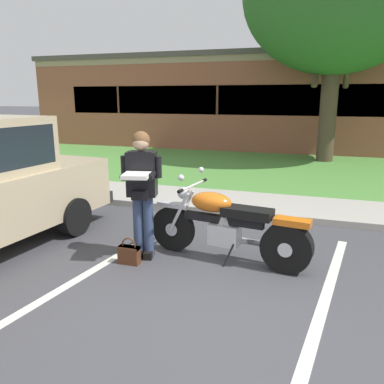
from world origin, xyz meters
The scene contains 13 objects.
ground_plane centered at (0.00, 0.00, 0.00)m, with size 140.00×140.00×0.00m, color #424247.
curb_strip centered at (0.00, 3.15, 0.06)m, with size 60.00×0.20×0.12m, color #ADA89E.
concrete_walk centered at (0.00, 4.00, 0.04)m, with size 60.00×1.50×0.08m, color #ADA89E.
grass_lawn centered at (0.00, 8.09, 0.03)m, with size 60.00×6.68×0.06m, color #518E3D.
stall_stripe_0 centered at (-1.68, 0.20, 0.00)m, with size 0.12×4.40×0.01m, color silver.
stall_stripe_1 centered at (1.08, 0.20, 0.00)m, with size 0.12×4.40×0.01m, color silver.
motorcycle centered at (-0.07, 1.15, 0.48)m, with size 2.24×0.82×1.18m.
rider_person centered at (-1.23, 0.90, 1.01)m, with size 0.53×0.64×1.70m.
handbag centered at (-1.32, 0.64, 0.14)m, with size 0.28×0.13×0.36m.
hedge_left centered at (-4.82, 11.80, 0.65)m, with size 3.07×0.90×1.24m.
hedge_center_left centered at (-0.90, 11.80, 0.65)m, with size 2.65×0.90×1.24m.
hedge_center_right centered at (3.02, 11.80, 0.65)m, with size 2.76×0.90×1.24m.
brick_building centered at (1.29, 17.09, 1.92)m, with size 25.38×11.93×3.84m.
Camera 1 is at (0.95, -3.56, 2.13)m, focal length 36.27 mm.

